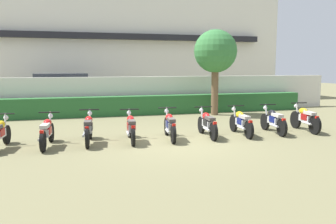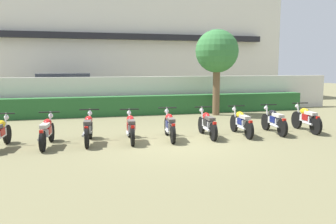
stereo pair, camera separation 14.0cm
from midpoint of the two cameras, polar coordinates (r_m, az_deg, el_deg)
ground at (r=10.62m, az=0.88°, el=-4.96°), size 60.00×60.00×0.00m
building at (r=25.53m, az=-9.15°, el=10.93°), size 22.39×6.50×7.72m
compound_wall at (r=17.26m, az=-5.76°, el=2.78°), size 21.27×0.30×1.76m
hedge_row at (r=16.61m, az=-5.32°, el=1.09°), size 17.02×0.70×0.89m
parked_car at (r=19.68m, az=-16.77°, el=3.24°), size 4.65×2.42×1.89m
tree_near_inspector at (r=16.53m, az=7.44°, el=9.56°), size 1.97×1.97×3.95m
motorcycle_in_row_0 at (r=10.84m, az=-25.94°, el=-3.12°), size 0.60×1.78×0.94m
motorcycle_in_row_1 at (r=10.61m, az=-19.37°, el=-2.99°), size 0.60×1.88×0.94m
motorcycle_in_row_2 at (r=10.71m, az=-13.08°, el=-2.58°), size 0.60×1.93×0.97m
motorcycle_in_row_3 at (r=10.76m, az=-6.40°, el=-2.45°), size 0.60×1.87×0.94m
motorcycle_in_row_4 at (r=11.03m, az=-0.08°, el=-2.14°), size 0.60×1.93×0.95m
motorcycle_in_row_5 at (r=11.45m, az=6.02°, el=-1.86°), size 0.60×1.85×0.94m
motorcycle_in_row_6 at (r=11.91m, az=11.40°, el=-1.59°), size 0.60×1.87×0.94m
motorcycle_in_row_7 at (r=12.52m, az=16.36°, el=-1.29°), size 0.60×1.83×0.95m
motorcycle_in_row_8 at (r=13.24m, az=21.01°, el=-0.96°), size 0.60×1.85×0.98m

